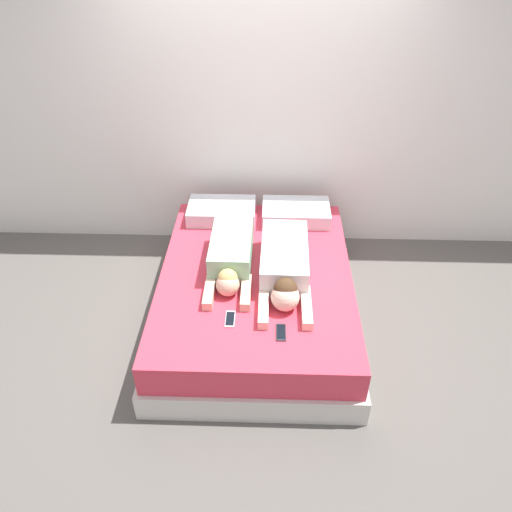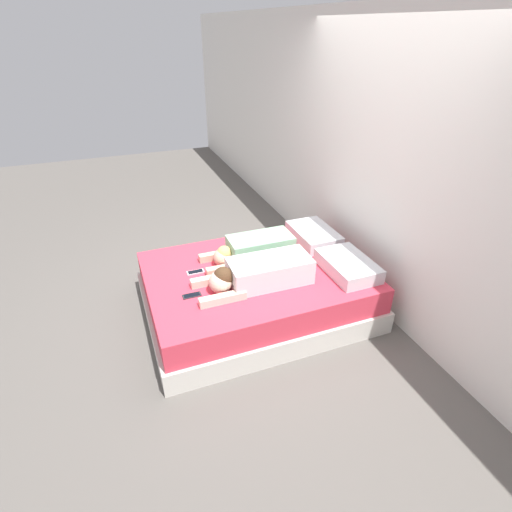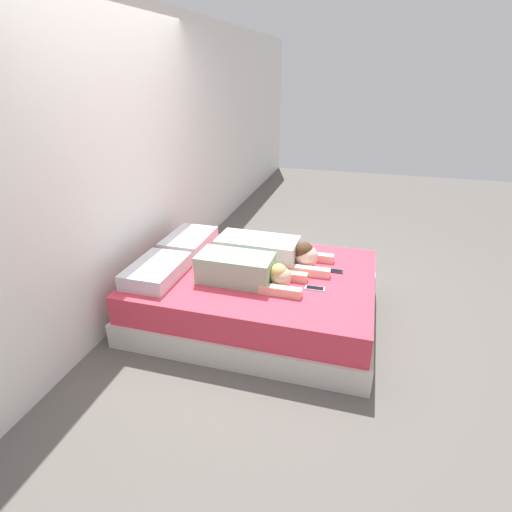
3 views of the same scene
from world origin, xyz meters
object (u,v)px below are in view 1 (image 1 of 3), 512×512
(cell_phone_left, at_px, (230,319))
(cell_phone_right, at_px, (281,332))
(pillow_head_right, at_px, (296,212))
(person_left, at_px, (231,257))
(bed, at_px, (256,295))
(person_right, at_px, (284,266))
(pillow_head_left, at_px, (222,211))

(cell_phone_left, height_order, cell_phone_right, same)
(pillow_head_right, distance_m, person_left, 0.90)
(cell_phone_left, bearing_deg, bed, 73.27)
(person_right, relative_size, cell_phone_left, 6.59)
(bed, relative_size, cell_phone_right, 13.06)
(bed, relative_size, person_right, 1.98)
(bed, distance_m, pillow_head_left, 0.89)
(pillow_head_left, distance_m, pillow_head_right, 0.66)
(bed, xyz_separation_m, pillow_head_right, (0.33, 0.77, 0.30))
(person_left, bearing_deg, bed, -11.75)
(pillow_head_left, distance_m, person_left, 0.74)
(person_left, xyz_separation_m, person_right, (0.41, -0.10, -0.00))
(cell_phone_left, bearing_deg, pillow_head_left, 97.35)
(bed, xyz_separation_m, cell_phone_left, (-0.16, -0.53, 0.24))
(pillow_head_right, distance_m, person_right, 0.84)
(pillow_head_right, relative_size, person_left, 0.67)
(pillow_head_left, bearing_deg, cell_phone_right, -70.06)
(bed, distance_m, cell_phone_left, 0.61)
(pillow_head_right, xyz_separation_m, person_left, (-0.52, -0.73, 0.04))
(pillow_head_right, bearing_deg, bed, -113.06)
(cell_phone_right, bearing_deg, pillow_head_left, 109.94)
(person_right, height_order, cell_phone_left, person_right)
(cell_phone_right, bearing_deg, pillow_head_right, 84.29)
(bed, distance_m, person_right, 0.41)
(bed, height_order, pillow_head_right, pillow_head_right)
(bed, relative_size, pillow_head_left, 3.48)
(person_left, distance_m, cell_phone_left, 0.58)
(bed, bearing_deg, cell_phone_left, -106.73)
(pillow_head_right, height_order, cell_phone_left, pillow_head_right)
(bed, xyz_separation_m, pillow_head_left, (-0.33, 0.77, 0.30))
(person_left, height_order, cell_phone_left, person_left)
(pillow_head_right, height_order, cell_phone_right, pillow_head_right)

